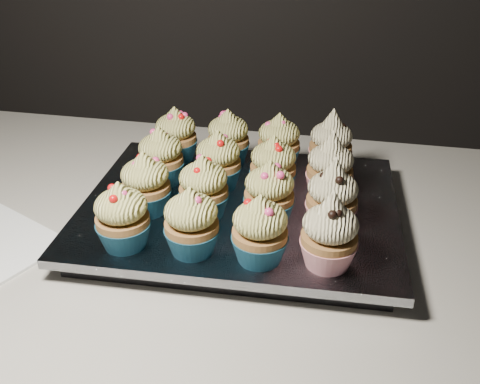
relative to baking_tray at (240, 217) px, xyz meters
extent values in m
cube|color=silver|center=(0.11, 0.01, -0.03)|extent=(2.44, 0.64, 0.04)
cube|color=black|center=(0.00, 0.00, 0.00)|extent=(0.39, 0.30, 0.02)
cube|color=silver|center=(0.00, 0.00, 0.02)|extent=(0.42, 0.34, 0.01)
cone|color=navy|center=(-0.11, -0.12, 0.04)|extent=(0.06, 0.06, 0.03)
ellipsoid|color=#DBD26E|center=(-0.11, -0.12, 0.08)|extent=(0.06, 0.06, 0.04)
cone|color=#DBD26E|center=(-0.11, -0.12, 0.10)|extent=(0.03, 0.03, 0.02)
cone|color=navy|center=(-0.03, -0.12, 0.04)|extent=(0.06, 0.06, 0.03)
ellipsoid|color=#DBD26E|center=(-0.03, -0.12, 0.08)|extent=(0.06, 0.06, 0.04)
cone|color=#DBD26E|center=(-0.03, -0.12, 0.10)|extent=(0.03, 0.03, 0.02)
cone|color=navy|center=(0.05, -0.12, 0.04)|extent=(0.06, 0.06, 0.03)
ellipsoid|color=#DBD26E|center=(0.05, -0.12, 0.08)|extent=(0.06, 0.06, 0.04)
cone|color=#DBD26E|center=(0.05, -0.12, 0.10)|extent=(0.03, 0.03, 0.02)
cone|color=#B4192F|center=(0.12, -0.11, 0.04)|extent=(0.06, 0.06, 0.03)
ellipsoid|color=beige|center=(0.12, -0.11, 0.08)|extent=(0.06, 0.06, 0.04)
cone|color=beige|center=(0.12, -0.11, 0.10)|extent=(0.03, 0.03, 0.03)
cone|color=navy|center=(-0.11, -0.04, 0.04)|extent=(0.06, 0.06, 0.03)
ellipsoid|color=#DBD26E|center=(-0.11, -0.04, 0.08)|extent=(0.06, 0.06, 0.04)
cone|color=#DBD26E|center=(-0.11, -0.04, 0.10)|extent=(0.03, 0.03, 0.02)
cone|color=navy|center=(-0.04, -0.04, 0.04)|extent=(0.06, 0.06, 0.03)
ellipsoid|color=#DBD26E|center=(-0.04, -0.04, 0.08)|extent=(0.06, 0.06, 0.04)
cone|color=#DBD26E|center=(-0.04, -0.04, 0.10)|extent=(0.03, 0.03, 0.02)
cone|color=navy|center=(0.04, -0.04, 0.04)|extent=(0.06, 0.06, 0.03)
ellipsoid|color=#DBD26E|center=(0.04, -0.04, 0.08)|extent=(0.06, 0.06, 0.04)
cone|color=#DBD26E|center=(0.04, -0.04, 0.10)|extent=(0.03, 0.03, 0.02)
cone|color=#B4192F|center=(0.12, -0.03, 0.04)|extent=(0.06, 0.06, 0.03)
ellipsoid|color=beige|center=(0.12, -0.03, 0.08)|extent=(0.06, 0.06, 0.04)
cone|color=beige|center=(0.12, -0.03, 0.10)|extent=(0.03, 0.03, 0.03)
cone|color=navy|center=(-0.12, 0.04, 0.04)|extent=(0.06, 0.06, 0.03)
ellipsoid|color=#DBD26E|center=(-0.12, 0.04, 0.08)|extent=(0.06, 0.06, 0.04)
cone|color=#DBD26E|center=(-0.12, 0.04, 0.10)|extent=(0.03, 0.03, 0.02)
cone|color=navy|center=(-0.04, 0.04, 0.04)|extent=(0.06, 0.06, 0.03)
ellipsoid|color=#DBD26E|center=(-0.04, 0.04, 0.08)|extent=(0.06, 0.06, 0.04)
cone|color=#DBD26E|center=(-0.04, 0.04, 0.10)|extent=(0.03, 0.03, 0.02)
cone|color=navy|center=(0.04, 0.04, 0.04)|extent=(0.06, 0.06, 0.03)
ellipsoid|color=#DBD26E|center=(0.04, 0.04, 0.08)|extent=(0.06, 0.06, 0.04)
cone|color=#DBD26E|center=(0.04, 0.04, 0.10)|extent=(0.03, 0.03, 0.02)
cone|color=#B4192F|center=(0.11, 0.04, 0.04)|extent=(0.06, 0.06, 0.03)
ellipsoid|color=beige|center=(0.11, 0.04, 0.08)|extent=(0.06, 0.06, 0.04)
cone|color=beige|center=(0.11, 0.04, 0.10)|extent=(0.03, 0.03, 0.03)
cone|color=navy|center=(-0.12, 0.11, 0.04)|extent=(0.06, 0.06, 0.03)
ellipsoid|color=#DBD26E|center=(-0.12, 0.11, 0.08)|extent=(0.06, 0.06, 0.04)
cone|color=#DBD26E|center=(-0.12, 0.11, 0.10)|extent=(0.03, 0.03, 0.02)
cone|color=navy|center=(-0.04, 0.12, 0.04)|extent=(0.06, 0.06, 0.03)
ellipsoid|color=#DBD26E|center=(-0.04, 0.12, 0.08)|extent=(0.06, 0.06, 0.04)
cone|color=#DBD26E|center=(-0.04, 0.12, 0.10)|extent=(0.03, 0.03, 0.02)
cone|color=navy|center=(0.03, 0.12, 0.04)|extent=(0.06, 0.06, 0.03)
ellipsoid|color=#DBD26E|center=(0.03, 0.12, 0.08)|extent=(0.06, 0.06, 0.04)
cone|color=#DBD26E|center=(0.03, 0.12, 0.10)|extent=(0.03, 0.03, 0.02)
cone|color=#B4192F|center=(0.11, 0.12, 0.04)|extent=(0.06, 0.06, 0.03)
ellipsoid|color=beige|center=(0.11, 0.12, 0.08)|extent=(0.06, 0.06, 0.04)
cone|color=beige|center=(0.11, 0.12, 0.10)|extent=(0.03, 0.03, 0.03)
camera|label=1|loc=(0.12, -0.59, 0.39)|focal=40.00mm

